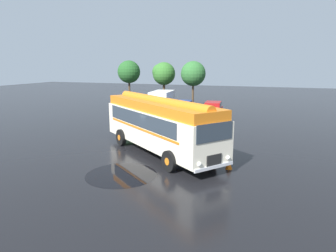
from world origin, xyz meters
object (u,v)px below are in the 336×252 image
object	(u,v)px
car_mid_left	(213,110)
box_van	(160,102)
vintage_bus	(160,123)
traffic_cone	(229,164)
car_near_left	(183,109)

from	to	relation	value
car_mid_left	box_van	xyz separation A→B (m)	(-5.77, 0.21, 0.52)
vintage_bus	car_mid_left	world-z (taller)	vintage_bus
vintage_bus	car_mid_left	bearing A→B (deg)	87.24
car_mid_left	traffic_cone	size ratio (longest dim) A/B	7.90
car_near_left	car_mid_left	distance (m)	3.09
box_van	car_near_left	bearing A→B (deg)	-9.59
vintage_bus	car_mid_left	size ratio (longest dim) A/B	2.19
vintage_bus	box_van	distance (m)	14.21
box_van	traffic_cone	distance (m)	17.64
box_van	traffic_cone	bearing A→B (deg)	-56.89
car_near_left	box_van	distance (m)	2.78
car_mid_left	box_van	size ratio (longest dim) A/B	0.73
vintage_bus	traffic_cone	size ratio (longest dim) A/B	17.27
car_mid_left	box_van	distance (m)	5.80
car_mid_left	box_van	bearing A→B (deg)	177.96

